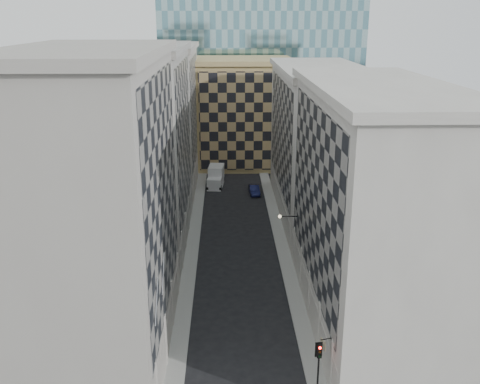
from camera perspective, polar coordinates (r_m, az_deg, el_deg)
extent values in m
cube|color=#969691|center=(62.53, -5.11, -6.00)|extent=(1.50, 100.00, 0.15)
cube|color=#969691|center=(62.76, 4.55, -5.89)|extent=(1.50, 100.00, 0.15)
cube|color=#9D968D|center=(41.62, -14.97, -2.29)|extent=(10.00, 22.00, 23.00)
cube|color=gray|center=(40.27, -8.38, -0.28)|extent=(0.25, 19.36, 18.00)
cube|color=#9D968D|center=(45.17, -7.80, -14.13)|extent=(0.45, 21.12, 3.20)
cube|color=#9D968D|center=(39.21, -16.41, 14.16)|extent=(10.80, 22.80, 0.70)
cylinder|color=#9D968D|center=(42.57, -8.43, -15.42)|extent=(0.90, 0.90, 4.40)
cylinder|color=#9D968D|center=(47.22, -7.68, -11.73)|extent=(0.90, 0.90, 4.40)
cylinder|color=#9D968D|center=(52.03, -7.07, -8.71)|extent=(0.90, 0.90, 4.40)
cube|color=gray|center=(62.45, -10.53, 4.34)|extent=(10.00, 22.00, 22.00)
cube|color=gray|center=(61.55, -6.09, 5.78)|extent=(0.25, 19.36, 17.00)
cube|color=gray|center=(64.76, -5.84, -3.68)|extent=(0.45, 21.12, 3.20)
cube|color=gray|center=(60.80, -11.16, 14.78)|extent=(10.80, 22.80, 0.70)
cylinder|color=gray|center=(56.97, -6.58, -6.21)|extent=(0.90, 0.90, 4.40)
cylinder|color=gray|center=(62.00, -6.17, -4.11)|extent=(0.90, 0.90, 4.40)
cylinder|color=gray|center=(67.11, -5.83, -2.33)|extent=(0.90, 0.90, 4.40)
cylinder|color=gray|center=(72.28, -5.53, -0.80)|extent=(0.90, 0.90, 4.40)
cube|color=#9D968D|center=(83.88, -8.31, 7.62)|extent=(10.00, 22.00, 21.00)
cube|color=gray|center=(83.20, -4.98, 8.70)|extent=(0.25, 19.36, 16.00)
cube|color=#9D968D|center=(85.53, -4.84, 1.82)|extent=(0.45, 21.12, 3.20)
cube|color=#9D968D|center=(82.62, -8.66, 15.03)|extent=(10.80, 22.80, 0.70)
cylinder|color=#9D968D|center=(77.49, -5.28, 0.52)|extent=(0.90, 0.90, 4.40)
cylinder|color=#9D968D|center=(82.73, -5.05, 1.68)|extent=(0.90, 0.90, 4.40)
cylinder|color=#9D968D|center=(88.01, -4.86, 2.69)|extent=(0.90, 0.90, 4.40)
cylinder|color=#9D968D|center=(93.32, -4.68, 3.60)|extent=(0.90, 0.90, 4.40)
cube|color=#B4AEA5|center=(46.43, 13.88, -2.03)|extent=(10.00, 26.00, 20.00)
cube|color=gray|center=(44.88, 8.01, -0.33)|extent=(0.25, 22.88, 15.00)
cube|color=#B4AEA5|center=(48.92, 7.59, -11.39)|extent=(0.45, 24.96, 3.20)
cube|color=#B4AEA5|center=(44.04, 14.91, 10.72)|extent=(10.80, 26.80, 0.70)
cylinder|color=#B4AEA5|center=(40.04, 10.26, -17.95)|extent=(0.90, 0.90, 4.40)
cylinder|color=#B4AEA5|center=(44.25, 8.89, -14.02)|extent=(0.90, 0.90, 4.40)
cylinder|color=#B4AEA5|center=(48.65, 7.80, -10.77)|extent=(0.90, 0.90, 4.40)
cylinder|color=#B4AEA5|center=(53.20, 6.91, -8.07)|extent=(0.90, 0.90, 4.40)
cylinder|color=#B4AEA5|center=(57.86, 6.17, -5.80)|extent=(0.90, 0.90, 4.40)
cube|color=#B4AEA5|center=(71.87, 8.32, 5.04)|extent=(10.00, 28.00, 19.00)
cube|color=gray|center=(70.87, 4.46, 6.23)|extent=(0.25, 24.64, 14.00)
cube|color=#B4AEA5|center=(73.40, 4.34, -0.96)|extent=(0.45, 26.88, 3.20)
cube|color=#B4AEA5|center=(70.32, 8.69, 12.88)|extent=(10.80, 28.80, 0.70)
cube|color=tan|center=(96.44, 0.36, 8.27)|extent=(16.00, 14.00, 18.00)
cube|color=tan|center=(89.46, 0.52, 7.49)|extent=(15.20, 0.25, 16.50)
cube|color=tan|center=(95.27, 0.38, 13.85)|extent=(16.80, 14.80, 0.80)
cube|color=#2F2B24|center=(109.57, -0.96, 12.10)|extent=(6.00, 6.00, 28.00)
cube|color=#2F2B24|center=(108.99, -1.00, 19.81)|extent=(7.00, 7.00, 1.40)
cylinder|color=gray|center=(35.90, -8.90, -11.45)|extent=(0.10, 2.33, 2.33)
cylinder|color=gray|center=(39.40, -8.20, -8.58)|extent=(0.10, 2.33, 2.33)
cylinder|color=black|center=(54.90, 5.20, -2.61)|extent=(1.80, 0.08, 0.08)
sphere|color=#FFE5B2|center=(54.80, 4.27, -2.62)|extent=(0.36, 0.36, 0.36)
cylinder|color=black|center=(40.03, 8.31, -18.81)|extent=(0.13, 0.13, 3.01)
cube|color=black|center=(38.85, 8.45, -16.43)|extent=(0.34, 0.29, 1.03)
cube|color=black|center=(38.99, 8.39, -16.29)|extent=(0.52, 0.08, 1.18)
sphere|color=#FF0C07|center=(38.54, 8.54, -16.12)|extent=(0.19, 0.19, 0.19)
sphere|color=#331E05|center=(38.73, 8.51, -16.55)|extent=(0.19, 0.19, 0.19)
sphere|color=black|center=(38.93, 8.49, -16.97)|extent=(0.19, 0.19, 0.19)
cube|color=silver|center=(83.25, -2.73, 0.89)|extent=(2.40, 2.58, 1.79)
cube|color=silver|center=(85.52, -2.55, 1.82)|extent=(2.61, 3.78, 3.09)
cylinder|color=black|center=(82.74, -3.47, 0.45)|extent=(0.38, 0.92, 0.90)
cylinder|color=black|center=(82.53, -2.10, 0.42)|extent=(0.38, 0.92, 0.90)
cylinder|color=black|center=(87.08, -3.11, 1.36)|extent=(0.38, 0.92, 0.90)
cylinder|color=black|center=(86.88, -1.81, 1.34)|extent=(0.38, 0.92, 0.90)
imported|color=#10153E|center=(80.84, 1.53, 0.21)|extent=(1.70, 4.20, 1.35)
cylinder|color=black|center=(39.14, 9.17, -15.22)|extent=(0.83, 0.28, 0.06)
cube|color=#C2B28E|center=(39.34, 8.84, -15.75)|extent=(0.25, 0.72, 0.73)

